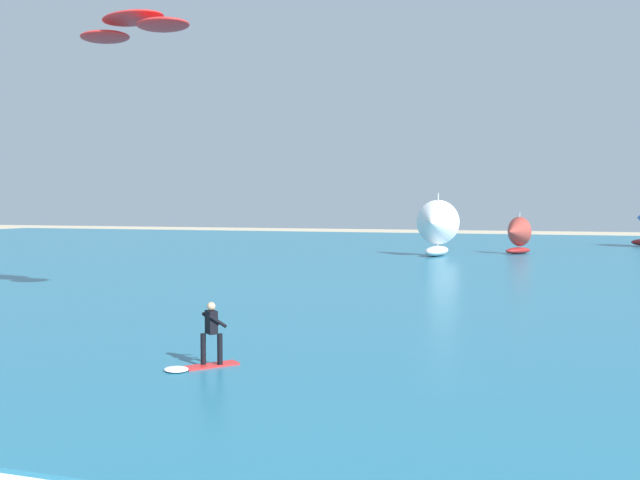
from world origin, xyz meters
The scene contains 5 objects.
ocean centered at (0.00, 50.18, 0.05)m, with size 160.00×90.00×0.10m, color #236B89.
kitesurfer centered at (-3.41, 12.32, 0.70)m, with size 1.71×1.85×1.67m.
kite centered at (-10.96, 21.02, 11.41)m, with size 5.99×3.41×0.87m.
sailboat_leading centered at (2.65, 56.33, 1.69)m, with size 2.95×3.13×3.48m.
sailboat_near_shore centered at (-3.34, 51.76, 2.41)m, with size 3.80×4.41×5.04m.
Camera 1 is at (4.80, -3.64, 4.30)m, focal length 39.15 mm.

